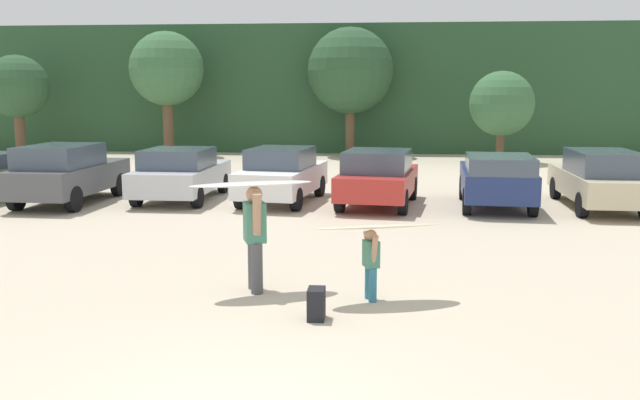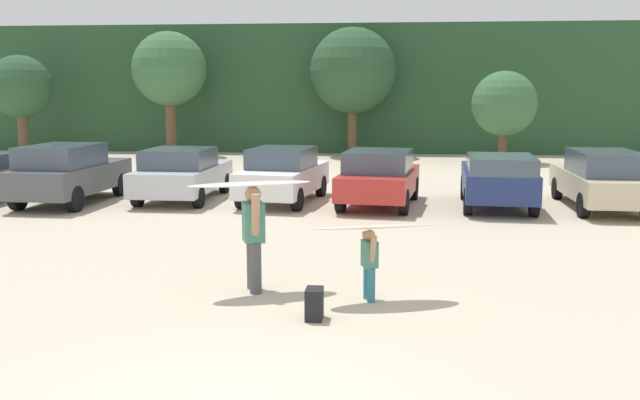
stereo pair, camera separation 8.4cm
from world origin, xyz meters
The scene contains 16 objects.
hillside_ridge centered at (0.00, 35.02, 3.24)m, with size 108.00×12.00×6.47m, color #284C2D.
tree_far_left centered at (-16.11, 26.18, 3.32)m, with size 3.00×3.00×4.87m.
tree_left centered at (-8.90, 26.80, 4.16)m, with size 3.54×3.54×5.97m.
tree_center_right centered at (-0.14, 27.75, 4.09)m, with size 4.14×4.14×6.18m.
tree_far_right centered at (6.65, 25.15, 2.60)m, with size 2.84×2.84×4.03m.
parked_car_dark_gray centered at (-7.43, 12.59, 0.89)m, with size 2.00×4.40×1.70m.
parked_car_silver centered at (-4.42, 13.56, 0.79)m, with size 2.02×4.35×1.53m.
parked_car_white centered at (-1.40, 13.39, 0.81)m, with size 2.31×4.31×1.58m.
parked_car_red centered at (1.36, 12.99, 0.82)m, with size 2.37×4.19×1.57m.
parked_car_navy centered at (4.59, 12.88, 0.82)m, with size 2.13×4.11×1.51m.
parked_car_champagne centered at (7.36, 13.09, 0.83)m, with size 1.86×4.74×1.61m.
person_adult centered at (-0.54, 4.47, 0.97)m, with size 0.44×0.66×1.71m.
person_child centered at (1.33, 4.14, 0.63)m, with size 0.28×0.55×1.11m.
surfboard_white centered at (-0.58, 4.51, 1.74)m, with size 2.05×1.30×0.09m.
surfboard_cream centered at (1.43, 4.13, 1.17)m, with size 2.08×1.10×0.15m.
backpack_dropped centered at (0.58, 3.16, 0.22)m, with size 0.24×0.34×0.45m.
Camera 1 is at (1.49, -6.30, 3.23)m, focal length 39.14 mm.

